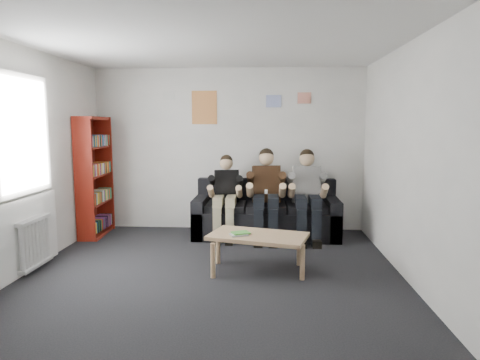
# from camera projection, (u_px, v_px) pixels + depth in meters

# --- Properties ---
(room_shell) EXTENTS (5.00, 5.00, 5.00)m
(room_shell) POSITION_uv_depth(u_px,v_px,m) (208.00, 163.00, 4.71)
(room_shell) COLOR black
(room_shell) RESTS_ON ground
(sofa) EXTENTS (2.27, 0.93, 0.88)m
(sofa) POSITION_uv_depth(u_px,v_px,m) (266.00, 216.00, 6.85)
(sofa) COLOR black
(sofa) RESTS_ON ground
(bookshelf) EXTENTS (0.28, 0.85, 1.89)m
(bookshelf) POSITION_uv_depth(u_px,v_px,m) (95.00, 177.00, 6.80)
(bookshelf) COLOR maroon
(bookshelf) RESTS_ON ground
(coffee_table) EXTENTS (1.14, 0.63, 0.46)m
(coffee_table) POSITION_uv_depth(u_px,v_px,m) (258.00, 239.00, 5.14)
(coffee_table) COLOR tan
(coffee_table) RESTS_ON ground
(game_cases) EXTENTS (0.22, 0.18, 0.03)m
(game_cases) POSITION_uv_depth(u_px,v_px,m) (240.00, 234.00, 5.10)
(game_cases) COLOR beige
(game_cases) RESTS_ON coffee_table
(person_left) EXTENTS (0.38, 0.81, 1.30)m
(person_left) POSITION_uv_depth(u_px,v_px,m) (225.00, 197.00, 6.65)
(person_left) COLOR black
(person_left) RESTS_ON sofa
(person_middle) EXTENTS (0.43, 0.92, 1.40)m
(person_middle) POSITION_uv_depth(u_px,v_px,m) (266.00, 195.00, 6.60)
(person_middle) COLOR #4A2C18
(person_middle) RESTS_ON sofa
(person_right) EXTENTS (0.43, 0.91, 1.39)m
(person_right) POSITION_uv_depth(u_px,v_px,m) (307.00, 195.00, 6.56)
(person_right) COLOR white
(person_right) RESTS_ON sofa
(radiator) EXTENTS (0.10, 0.64, 0.60)m
(radiator) POSITION_uv_depth(u_px,v_px,m) (35.00, 242.00, 5.18)
(radiator) COLOR white
(radiator) RESTS_ON ground
(window) EXTENTS (0.05, 1.30, 2.36)m
(window) POSITION_uv_depth(u_px,v_px,m) (25.00, 187.00, 5.09)
(window) COLOR white
(window) RESTS_ON room_shell
(poster_large) EXTENTS (0.42, 0.01, 0.55)m
(poster_large) POSITION_uv_depth(u_px,v_px,m) (204.00, 108.00, 7.11)
(poster_large) COLOR #DDCB4E
(poster_large) RESTS_ON room_shell
(poster_blue) EXTENTS (0.25, 0.01, 0.20)m
(poster_blue) POSITION_uv_depth(u_px,v_px,m) (274.00, 101.00, 7.02)
(poster_blue) COLOR blue
(poster_blue) RESTS_ON room_shell
(poster_pink) EXTENTS (0.22, 0.01, 0.18)m
(poster_pink) POSITION_uv_depth(u_px,v_px,m) (304.00, 98.00, 6.99)
(poster_pink) COLOR #B73991
(poster_pink) RESTS_ON room_shell
(poster_sign) EXTENTS (0.20, 0.01, 0.14)m
(poster_sign) POSITION_uv_depth(u_px,v_px,m) (169.00, 95.00, 7.12)
(poster_sign) COLOR silver
(poster_sign) RESTS_ON room_shell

